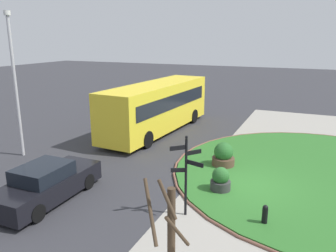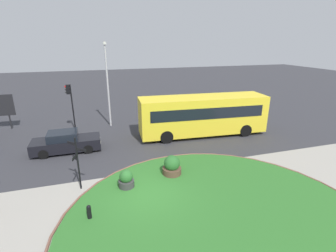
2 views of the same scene
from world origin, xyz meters
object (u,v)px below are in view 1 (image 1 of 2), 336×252
at_px(lamppost_tall, 15,81).
at_px(planter_near_signpost, 223,156).
at_px(bollard_foreground, 265,215).
at_px(street_tree_bare, 170,242).
at_px(signpost_directional, 186,170).
at_px(car_near_lane, 47,184).
at_px(bus_yellow, 157,106).
at_px(planter_kerbside, 221,181).

bearing_deg(lamppost_tall, planter_near_signpost, -75.42).
distance_m(bollard_foreground, street_tree_bare, 4.86).
height_order(signpost_directional, street_tree_bare, street_tree_bare).
xyz_separation_m(car_near_lane, planter_near_signpost, (6.11, -5.33, -0.13)).
xyz_separation_m(signpost_directional, bollard_foreground, (0.44, -2.65, -1.33)).
bearing_deg(street_tree_bare, lamppost_tall, 60.57).
distance_m(bus_yellow, car_near_lane, 10.63).
bearing_deg(bus_yellow, street_tree_bare, -149.46).
bearing_deg(planter_near_signpost, signpost_directional, 179.65).
bearing_deg(bus_yellow, signpost_directional, -145.40).
xyz_separation_m(lamppost_tall, planter_near_signpost, (2.66, -10.23, -3.42)).
xyz_separation_m(signpost_directional, car_near_lane, (-1.05, 5.30, -1.03)).
bearing_deg(bollard_foreground, street_tree_bare, 160.75).
xyz_separation_m(bollard_foreground, bus_yellow, (9.08, 8.27, 1.34)).
bearing_deg(bollard_foreground, bus_yellow, 42.34).
bearing_deg(lamppost_tall, street_tree_bare, -119.43).
relative_size(lamppost_tall, planter_near_signpost, 5.97).
xyz_separation_m(bus_yellow, car_near_lane, (-10.58, -0.32, -1.05)).
bearing_deg(planter_near_signpost, street_tree_bare, -173.20).
xyz_separation_m(car_near_lane, planter_kerbside, (3.39, -5.92, -0.20)).
bearing_deg(planter_kerbside, car_near_lane, 119.80).
relative_size(bollard_foreground, planter_near_signpost, 0.60).
distance_m(signpost_directional, bollard_foreground, 3.00).
relative_size(signpost_directional, planter_near_signpost, 2.38).
bearing_deg(signpost_directional, lamppost_tall, 76.77).
relative_size(signpost_directional, lamppost_tall, 0.40).
bearing_deg(car_near_lane, lamppost_tall, 54.72).
relative_size(bollard_foreground, planter_kerbside, 0.71).
bearing_deg(street_tree_bare, car_near_lane, 65.44).
bearing_deg(lamppost_tall, planter_kerbside, -90.32).
height_order(planter_near_signpost, street_tree_bare, street_tree_bare).
distance_m(signpost_directional, street_tree_bare, 4.13).
bearing_deg(planter_near_signpost, lamppost_tall, 104.58).
distance_m(bus_yellow, lamppost_tall, 8.76).
relative_size(signpost_directional, bus_yellow, 0.28).
bearing_deg(planter_kerbside, bollard_foreground, -133.08).
relative_size(bollard_foreground, car_near_lane, 0.16).
height_order(car_near_lane, lamppost_tall, lamppost_tall).
bearing_deg(bus_yellow, planter_near_signpost, -124.25).
bearing_deg(street_tree_bare, bollard_foreground, -19.25).
distance_m(planter_near_signpost, street_tree_bare, 9.17).
bearing_deg(planter_kerbside, bus_yellow, 41.01).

